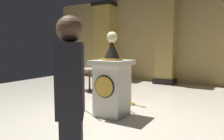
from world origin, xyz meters
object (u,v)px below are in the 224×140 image
object	(u,v)px
cafe_table	(89,76)
cafe_chair_red	(104,75)
bystander_guest	(71,108)
stanchion_near	(130,90)
pedestal_clock	(112,82)
stanchion_far	(61,97)
potted_palm_left	(67,78)

from	to	relation	value
cafe_table	cafe_chair_red	bearing A→B (deg)	-9.71
bystander_guest	stanchion_near	bearing A→B (deg)	107.04
pedestal_clock	stanchion_near	world-z (taller)	pedestal_clock
stanchion_near	cafe_table	distance (m)	2.05
cafe_chair_red	cafe_table	bearing A→B (deg)	170.29
stanchion_far	bystander_guest	world-z (taller)	bystander_guest
potted_palm_left	cafe_chair_red	size ratio (longest dim) A/B	1.09
stanchion_near	cafe_chair_red	size ratio (longest dim) A/B	1.06
cafe_chair_red	potted_palm_left	bearing A→B (deg)	169.37
potted_palm_left	cafe_table	xyz separation A→B (m)	(1.19, -0.23, 0.17)
pedestal_clock	stanchion_near	distance (m)	1.04
stanchion_far	cafe_chair_red	size ratio (longest dim) A/B	1.10
stanchion_near	cafe_table	world-z (taller)	stanchion_near
pedestal_clock	potted_palm_left	world-z (taller)	pedestal_clock
stanchion_far	stanchion_near	bearing A→B (deg)	58.17
stanchion_near	potted_palm_left	bearing A→B (deg)	160.71
cafe_table	cafe_chair_red	world-z (taller)	cafe_chair_red
pedestal_clock	cafe_chair_red	distance (m)	2.16
bystander_guest	cafe_table	distance (m)	5.12
potted_palm_left	cafe_table	distance (m)	1.23
potted_palm_left	cafe_table	world-z (taller)	potted_palm_left
cafe_table	stanchion_far	bearing A→B (deg)	-67.68
stanchion_far	cafe_chair_red	distance (m)	2.25
stanchion_far	bystander_guest	bearing A→B (deg)	-43.92
bystander_guest	cafe_chair_red	world-z (taller)	bystander_guest
stanchion_far	cafe_chair_red	world-z (taller)	stanchion_far
pedestal_clock	potted_palm_left	bearing A→B (deg)	146.55
stanchion_near	cafe_chair_red	xyz separation A→B (m)	(-1.26, 0.73, 0.22)
pedestal_clock	potted_palm_left	xyz separation A→B (m)	(-3.11, 2.05, -0.39)
stanchion_near	stanchion_far	size ratio (longest dim) A/B	0.96
stanchion_near	cafe_chair_red	world-z (taller)	stanchion_near
bystander_guest	cafe_chair_red	distance (m)	4.70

